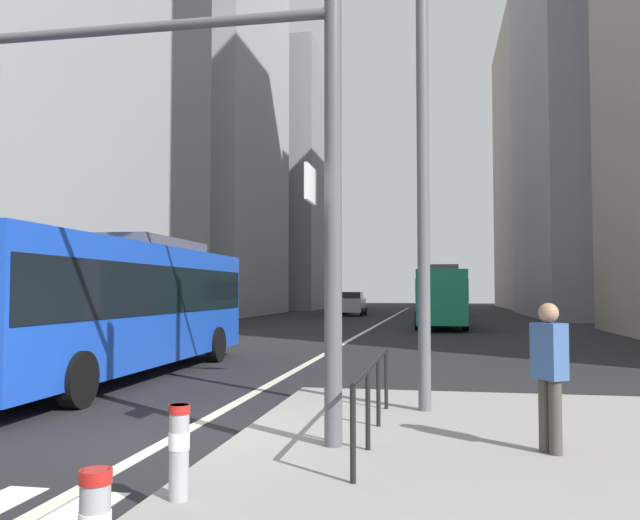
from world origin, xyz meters
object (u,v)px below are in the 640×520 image
car_oncoming_mid (339,303)px  traffic_signal_gantry (157,131)px  city_bus_blue_oncoming (117,300)px  car_oncoming_far (353,304)px  bollard_left (179,447)px  city_bus_red_receding (440,294)px  car_receding_near (450,304)px  street_lamp_post (422,91)px  car_receding_far (439,301)px  pedestrian_waiting (549,369)px

car_oncoming_mid → traffic_signal_gantry: traffic_signal_gantry is taller
city_bus_blue_oncoming → traffic_signal_gantry: (3.85, -6.28, 2.31)m
car_oncoming_far → bollard_left: size_ratio=4.71×
bollard_left → city_bus_red_receding: bearing=85.7°
city_bus_red_receding → car_receding_near: size_ratio=2.49×
car_oncoming_far → bollard_left: (4.65, -47.34, -0.36)m
car_oncoming_far → bollard_left: car_oncoming_far is taller
city_bus_red_receding → bollard_left: size_ratio=12.98×
city_bus_blue_oncoming → car_receding_near: 40.30m
car_oncoming_mid → traffic_signal_gantry: 50.03m
car_oncoming_far → street_lamp_post: size_ratio=0.50×
car_receding_far → car_oncoming_far: same height
city_bus_blue_oncoming → city_bus_red_receding: bearing=72.0°
car_oncoming_far → street_lamp_post: bearing=-81.0°
city_bus_red_receding → car_oncoming_far: city_bus_red_receding is taller
pedestrian_waiting → car_receding_far: bearing=91.2°
street_lamp_post → city_bus_blue_oncoming: bearing=153.0°
traffic_signal_gantry → street_lamp_post: bearing=37.5°
traffic_signal_gantry → street_lamp_post: 4.42m
city_bus_blue_oncoming → car_receding_near: (8.30, 39.42, -0.85)m
car_receding_near → car_receding_far: size_ratio=1.00×
city_bus_blue_oncoming → car_oncoming_mid: bearing=91.7°
car_oncoming_mid → pedestrian_waiting: 50.56m
pedestrian_waiting → car_oncoming_mid: bearing=101.5°
street_lamp_post → bollard_left: street_lamp_post is taller
pedestrian_waiting → city_bus_blue_oncoming: bearing=144.8°
car_receding_near → bollard_left: 48.08m
city_bus_blue_oncoming → street_lamp_post: street_lamp_post is taller
city_bus_red_receding → car_oncoming_mid: size_ratio=2.51×
car_oncoming_mid → car_oncoming_far: (1.79, -4.60, -0.00)m
car_oncoming_far → traffic_signal_gantry: size_ratio=0.58×
car_oncoming_mid → car_receding_far: 13.91m
car_oncoming_mid → car_oncoming_far: same height
car_receding_near → car_oncoming_mid: bearing=157.6°
car_oncoming_mid → bollard_left: car_oncoming_mid is taller
street_lamp_post → car_receding_near: bearing=88.6°
city_bus_red_receding → car_receding_near: (0.76, 16.26, -0.85)m
street_lamp_post → bollard_left: bearing=-113.3°
city_bus_blue_oncoming → car_oncoming_mid: (-1.31, 43.39, -0.85)m
street_lamp_post → car_oncoming_mid: bearing=100.3°
city_bus_red_receding → car_oncoming_far: bearing=114.3°
city_bus_blue_oncoming → car_oncoming_mid: 43.41m
car_oncoming_mid → bollard_left: 52.34m
car_receding_far → pedestrian_waiting: (1.26, -60.32, 0.14)m
city_bus_blue_oncoming → car_receding_near: bearing=78.1°
bollard_left → pedestrian_waiting: bearing=33.5°
city_bus_blue_oncoming → car_receding_near: size_ratio=2.62×
car_receding_far → traffic_signal_gantry: 60.64m
city_bus_red_receding → car_receding_near: city_bus_red_receding is taller
city_bus_blue_oncoming → car_receding_far: city_bus_blue_oncoming is taller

